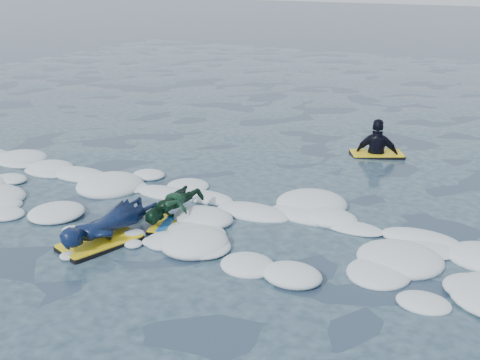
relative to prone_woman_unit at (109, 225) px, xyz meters
name	(u,v)px	position (x,y,z in m)	size (l,w,h in m)	color
ground	(129,228)	(-0.02, 0.50, -0.24)	(120.00, 120.00, 0.00)	#152434
foam_band	(167,206)	(-0.02, 1.53, -0.24)	(12.00, 3.10, 0.30)	white
prone_woman_unit	(109,225)	(0.00, 0.00, 0.00)	(0.99, 1.82, 0.47)	black
prone_child_unit	(174,208)	(0.48, 1.02, 0.00)	(0.66, 1.27, 0.47)	black
waiting_rider_unit	(376,157)	(2.36, 6.04, -0.25)	(1.27, 1.08, 1.68)	black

